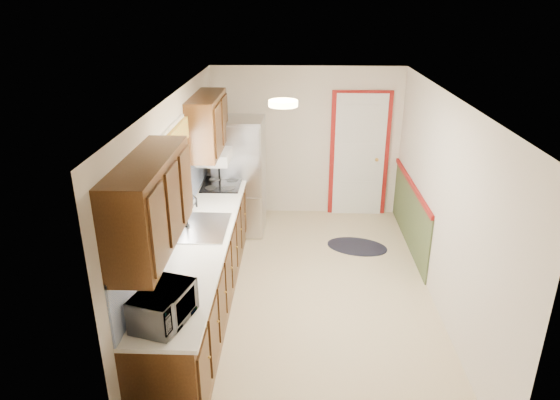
{
  "coord_description": "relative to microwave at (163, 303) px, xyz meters",
  "views": [
    {
      "loc": [
        -0.16,
        -5.26,
        3.36
      ],
      "look_at": [
        -0.34,
        0.16,
        1.15
      ],
      "focal_mm": 32.0,
      "sensor_mm": 36.0,
      "label": 1
    }
  ],
  "objects": [
    {
      "name": "refrigerator",
      "position": [
        0.19,
        3.71,
        -0.24
      ],
      "size": [
        0.75,
        0.74,
        1.75
      ],
      "rotation": [
        0.0,
        0.0,
        -0.03
      ],
      "color": "#B7B7BC",
      "rests_on": "ground"
    },
    {
      "name": "rug",
      "position": [
        1.94,
        3.16,
        -1.11
      ],
      "size": [
        0.99,
        0.77,
        0.01
      ],
      "primitive_type": "ellipsoid",
      "rotation": [
        0.0,
        0.0,
        -0.28
      ],
      "color": "black",
      "rests_on": "ground"
    },
    {
      "name": "ceiling_fixture",
      "position": [
        0.9,
        1.75,
        1.24
      ],
      "size": [
        0.3,
        0.3,
        0.06
      ],
      "primitive_type": "cylinder",
      "color": "#FFD88C",
      "rests_on": "room_shell"
    },
    {
      "name": "kitchen_run",
      "position": [
        -0.04,
        1.66,
        -0.31
      ],
      "size": [
        0.63,
        4.0,
        2.2
      ],
      "color": "#3C210D",
      "rests_on": "ground"
    },
    {
      "name": "cooktop",
      "position": [
        0.01,
        3.14,
        -0.17
      ],
      "size": [
        0.53,
        0.63,
        0.02
      ],
      "primitive_type": "cube",
      "color": "black",
      "rests_on": "kitchen_run"
    },
    {
      "name": "back_wall_trim",
      "position": [
        2.19,
        4.16,
        -0.23
      ],
      "size": [
        1.12,
        2.3,
        2.08
      ],
      "color": "maroon",
      "rests_on": "ground"
    },
    {
      "name": "microwave",
      "position": [
        0.0,
        0.0,
        0.0
      ],
      "size": [
        0.42,
        0.58,
        0.36
      ],
      "primitive_type": "imported",
      "rotation": [
        0.0,
        0.0,
        1.29
      ],
      "color": "white",
      "rests_on": "kitchen_run"
    },
    {
      "name": "room_shell",
      "position": [
        1.2,
        1.95,
        0.08
      ],
      "size": [
        3.2,
        5.2,
        2.52
      ],
      "color": "beige",
      "rests_on": "ground"
    }
  ]
}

